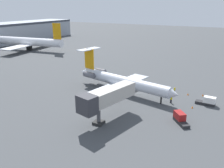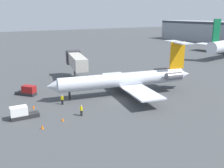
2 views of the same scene
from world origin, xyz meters
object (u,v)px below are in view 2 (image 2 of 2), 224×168
traffic_cone_far (33,107)px  traffic_cone_mid (63,119)px  regional_jet (129,79)px  ground_crew_marshaller (62,100)px  ground_crew_loader (81,110)px  traffic_cone_near (42,127)px  baggage_tug_lead (28,91)px  baggage_tug_trailing (21,113)px  jet_bridge (76,61)px

traffic_cone_far → traffic_cone_mid: bearing=17.3°
regional_jet → ground_crew_marshaller: (-0.93, -13.01, -2.14)m
regional_jet → ground_crew_loader: regional_jet is taller
regional_jet → traffic_cone_near: (6.65, -18.65, -2.72)m
regional_jet → traffic_cone_far: size_ratio=52.33×
ground_crew_marshaller → traffic_cone_mid: ground_crew_marshaller is taller
baggage_tug_lead → traffic_cone_near: (15.73, -1.85, -0.56)m
baggage_tug_lead → baggage_tug_trailing: (10.78, -3.43, 0.00)m
baggage_tug_lead → traffic_cone_far: size_ratio=7.22×
regional_jet → traffic_cone_far: regional_jet is taller
ground_crew_loader → traffic_cone_mid: (0.45, -3.15, -0.58)m
ground_crew_marshaller → ground_crew_loader: bearing=6.8°
regional_jet → jet_bridge: size_ratio=2.18×
traffic_cone_near → traffic_cone_far: size_ratio=1.00×
ground_crew_marshaller → traffic_cone_near: ground_crew_marshaller is taller
traffic_cone_mid → traffic_cone_far: 7.61m
ground_crew_loader → baggage_tug_lead: size_ratio=0.43×
traffic_cone_near → traffic_cone_mid: (-0.98, 3.22, 0.00)m
jet_bridge → baggage_tug_trailing: (16.61, -15.94, -3.72)m
jet_bridge → baggage_tug_lead: 14.29m
traffic_cone_near → baggage_tug_lead: bearing=173.3°
ground_crew_marshaller → traffic_cone_near: 9.47m
regional_jet → ground_crew_loader: (5.21, -12.28, -2.14)m
ground_crew_marshaller → baggage_tug_trailing: 7.68m
regional_jet → baggage_tug_lead: size_ratio=7.24×
regional_jet → baggage_tug_trailing: 20.42m
traffic_cone_mid → ground_crew_loader: bearing=98.2°
jet_bridge → ground_crew_loader: jet_bridge is taller
ground_crew_marshaller → baggage_tug_lead: bearing=-155.1°
jet_bridge → traffic_cone_mid: bearing=-28.4°
baggage_tug_lead → baggage_tug_trailing: bearing=-17.6°
regional_jet → traffic_cone_far: (-1.60, -17.69, -2.72)m
baggage_tug_trailing → traffic_cone_near: 5.22m
baggage_tug_lead → baggage_tug_trailing: same height
baggage_tug_trailing → baggage_tug_lead: bearing=162.4°
jet_bridge → traffic_cone_near: 26.25m
ground_crew_loader → traffic_cone_mid: bearing=-81.8°
baggage_tug_trailing → traffic_cone_far: 4.20m
jet_bridge → traffic_cone_far: 19.36m
ground_crew_loader → baggage_tug_trailing: bearing=-113.8°
regional_jet → baggage_tug_trailing: (1.70, -20.23, -2.16)m
traffic_cone_far → jet_bridge: bearing=134.8°
regional_jet → traffic_cone_far: 17.97m
traffic_cone_far → traffic_cone_near: bearing=-6.7°
ground_crew_loader → traffic_cone_far: (-6.81, -5.41, -0.58)m
traffic_cone_far → regional_jet: bearing=84.8°
traffic_cone_near → traffic_cone_mid: bearing=106.9°
traffic_cone_near → traffic_cone_mid: 3.37m
regional_jet → traffic_cone_mid: bearing=-69.8°
ground_crew_marshaller → baggage_tug_trailing: (2.63, -7.22, -0.02)m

